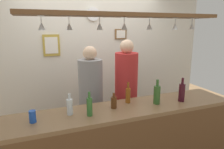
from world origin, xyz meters
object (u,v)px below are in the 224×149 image
bottle_soda_clear (70,106)px  bottle_beer_brown_stubby (114,102)px  bottle_champagne_green (157,94)px  picture_frame_caricature (51,45)px  bottle_wine_dark_red (182,92)px  picture_frame_upper_small (121,34)px  drink_can (33,117)px  person_left_grey_shirt (91,92)px  bottle_beer_green_import (90,106)px  bottle_beer_amber_tall (128,95)px  wall_clock (93,14)px  person_right_red_shirt (126,85)px

bottle_soda_clear → bottle_beer_brown_stubby: bearing=-0.2°
bottle_champagne_green → picture_frame_caricature: bearing=126.6°
bottle_wine_dark_red → picture_frame_caricature: bearing=133.7°
picture_frame_upper_small → drink_can: bearing=-137.4°
person_left_grey_shirt → bottle_champagne_green: bearing=-48.2°
bottle_beer_green_import → drink_can: bearing=175.2°
bottle_beer_amber_tall → wall_clock: size_ratio=1.18×
bottle_wine_dark_red → bottle_soda_clear: bearing=175.8°
bottle_beer_amber_tall → wall_clock: bearing=92.4°
bottle_beer_amber_tall → bottle_soda_clear: bearing=-172.7°
person_right_red_shirt → bottle_beer_amber_tall: person_right_red_shirt is taller
person_right_red_shirt → bottle_champagne_green: size_ratio=5.74×
person_left_grey_shirt → picture_frame_caricature: picture_frame_caricature is taller
person_right_red_shirt → picture_frame_upper_small: 1.05m
bottle_champagne_green → bottle_beer_amber_tall: (-0.31, 0.16, -0.02)m
bottle_champagne_green → bottle_beer_amber_tall: bearing=153.2°
person_left_grey_shirt → bottle_wine_dark_red: 1.22m
person_left_grey_shirt → drink_can: size_ratio=13.50×
person_right_red_shirt → bottle_champagne_green: person_right_red_shirt is taller
bottle_champagne_green → bottle_soda_clear: (-1.03, 0.06, -0.03)m
person_right_red_shirt → drink_can: (-1.33, -0.70, 0.01)m
person_right_red_shirt → bottle_wine_dark_red: size_ratio=5.74×
person_right_red_shirt → bottle_wine_dark_red: person_right_red_shirt is taller
person_right_red_shirt → wall_clock: 1.31m
bottle_wine_dark_red → bottle_soda_clear: (-1.37, 0.10, -0.03)m
bottle_beer_brown_stubby → wall_clock: size_ratio=0.82×
bottle_soda_clear → bottle_beer_brown_stubby: size_ratio=1.28×
bottle_champagne_green → person_left_grey_shirt: bearing=131.8°
bottle_soda_clear → bottle_beer_green_import: bearing=-28.9°
bottle_beer_green_import → bottle_beer_amber_tall: same height
bottle_beer_amber_tall → wall_clock: (-0.05, 1.27, 1.01)m
bottle_beer_amber_tall → picture_frame_upper_small: (0.45, 1.27, 0.68)m
bottle_champagne_green → bottle_beer_green_import: bearing=-177.3°
bottle_champagne_green → bottle_beer_brown_stubby: bearing=173.4°
person_left_grey_shirt → bottle_beer_green_import: size_ratio=6.34×
person_left_grey_shirt → bottle_beer_brown_stubby: size_ratio=9.15×
bottle_beer_green_import → picture_frame_caricature: size_ratio=0.76×
wall_clock → person_left_grey_shirt: bearing=-110.3°
person_right_red_shirt → wall_clock: bearing=111.7°
bottle_beer_brown_stubby → drink_can: 0.87m
drink_can → bottle_wine_dark_red: bearing=-1.4°
bottle_beer_brown_stubby → picture_frame_caricature: size_ratio=0.53×
person_right_red_shirt → picture_frame_caricature: bearing=143.7°
person_left_grey_shirt → bottle_beer_amber_tall: 0.64m
person_left_grey_shirt → wall_clock: (0.27, 0.72, 1.11)m
bottle_wine_dark_red → bottle_beer_amber_tall: 0.68m
bottle_beer_green_import → picture_frame_upper_small: 1.89m
person_left_grey_shirt → bottle_beer_green_import: bearing=-106.3°
bottle_beer_green_import → bottle_soda_clear: bottle_beer_green_import is taller
person_right_red_shirt → bottle_soda_clear: size_ratio=7.48×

